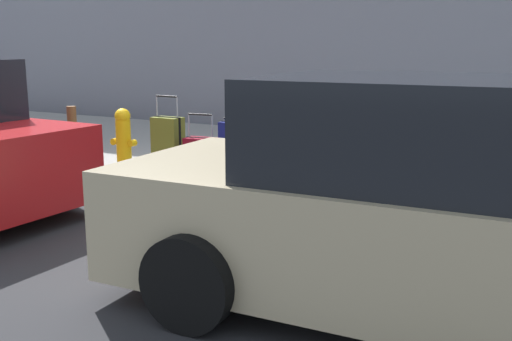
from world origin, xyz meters
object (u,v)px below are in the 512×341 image
suitcase_teal_1 (330,164)px  bollard_post (73,136)px  suitcase_black_2 (287,160)px  suitcase_olive_5 (168,146)px  parked_car_beige_0 (442,210)px  suitcase_maroon_4 (201,158)px  fire_hydrant (123,138)px  suitcase_navy_3 (240,153)px  suitcase_silver_0 (378,173)px

suitcase_teal_1 → bollard_post: suitcase_teal_1 is taller
suitcase_black_2 → suitcase_olive_5: (1.71, 0.01, 0.04)m
suitcase_teal_1 → parked_car_beige_0: 2.88m
suitcase_teal_1 → suitcase_olive_5: 2.26m
suitcase_maroon_4 → parked_car_beige_0: parked_car_beige_0 is taller
suitcase_maroon_4 → suitcase_black_2: bearing=-178.5°
suitcase_teal_1 → suitcase_black_2: suitcase_teal_1 is taller
suitcase_teal_1 → fire_hydrant: size_ratio=1.25×
suitcase_teal_1 → suitcase_black_2: 0.55m
fire_hydrant → suitcase_teal_1: bearing=-179.4°
suitcase_teal_1 → suitcase_maroon_4: 1.74m
suitcase_olive_5 → bollard_post: size_ratio=1.24×
suitcase_navy_3 → suitcase_maroon_4: 0.59m
suitcase_silver_0 → parked_car_beige_0: size_ratio=0.20×
suitcase_teal_1 → suitcase_black_2: bearing=-2.9°
suitcase_silver_0 → fire_hydrant: bearing=-0.2°
suitcase_black_2 → parked_car_beige_0: size_ratio=0.20×
fire_hydrant → bollard_post: size_ratio=1.00×
suitcase_silver_0 → suitcase_teal_1: suitcase_teal_1 is taller
bollard_post → suitcase_olive_5: bearing=-172.2°
suitcase_navy_3 → parked_car_beige_0: (-2.85, 2.28, 0.24)m
suitcase_navy_3 → bollard_post: size_ratio=0.97×
suitcase_black_2 → parked_car_beige_0: parked_car_beige_0 is taller
suitcase_silver_0 → suitcase_maroon_4: bearing=-1.1°
suitcase_black_2 → fire_hydrant: bearing=1.4°
suitcase_silver_0 → parked_car_beige_0: parked_car_beige_0 is taller
suitcase_teal_1 → suitcase_olive_5: bearing=-0.5°
parked_car_beige_0 → suitcase_black_2: bearing=-46.2°
suitcase_navy_3 → suitcase_olive_5: suitcase_olive_5 is taller
fire_hydrant → parked_car_beige_0: (-4.66, 2.28, 0.18)m
suitcase_navy_3 → suitcase_maroon_4: bearing=-2.7°
suitcase_silver_0 → suitcase_teal_1: bearing=-4.6°
suitcase_maroon_4 → parked_car_beige_0: 4.15m
suitcase_silver_0 → fire_hydrant: suitcase_silver_0 is taller
fire_hydrant → bollard_post: bollard_post is taller
suitcase_navy_3 → parked_car_beige_0: parked_car_beige_0 is taller
suitcase_teal_1 → bollard_post: size_ratio=1.25×
suitcase_silver_0 → suitcase_black_2: bearing=-3.8°
suitcase_black_2 → parked_car_beige_0: (-2.24, 2.34, 0.27)m
suitcase_maroon_4 → parked_car_beige_0: size_ratio=0.18×
parked_car_beige_0 → suitcase_olive_5: bearing=-30.5°
suitcase_olive_5 → fire_hydrant: (0.70, 0.05, 0.06)m
suitcase_olive_5 → suitcase_teal_1: bearing=179.5°
suitcase_silver_0 → suitcase_maroon_4: suitcase_silver_0 is taller
suitcase_black_2 → suitcase_maroon_4: suitcase_black_2 is taller
suitcase_silver_0 → suitcase_black_2: (1.12, -0.07, 0.03)m
fire_hydrant → parked_car_beige_0: bearing=153.9°
suitcase_navy_3 → suitcase_olive_5: (1.10, -0.05, -0.00)m
suitcase_black_2 → suitcase_teal_1: bearing=177.1°
suitcase_teal_1 → parked_car_beige_0: bearing=126.3°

